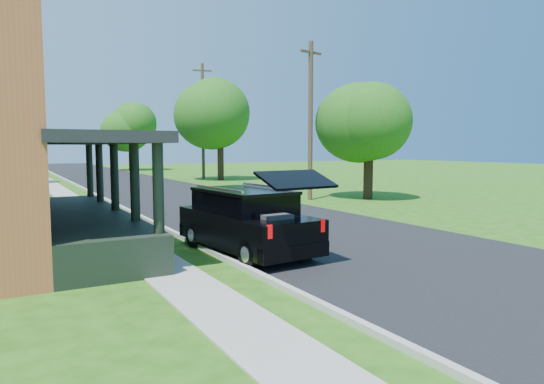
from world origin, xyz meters
TOP-DOWN VIEW (x-y plane):
  - ground at (0.00, 0.00)m, footprint 140.00×140.00m
  - street at (0.00, 20.00)m, footprint 8.00×120.00m
  - curb at (-4.05, 20.00)m, footprint 0.15×120.00m
  - sidewalk at (-5.60, 20.00)m, footprint 1.30×120.00m
  - black_suv at (-3.20, 2.32)m, footprint 2.23×4.97m
  - tree_right_near at (8.38, 11.11)m, footprint 4.63×4.47m
  - tree_right_mid at (7.39, 28.70)m, footprint 7.71×7.82m
  - tree_right_far at (4.97, 50.19)m, footprint 5.90×5.89m
  - utility_pole_near at (5.46, 12.26)m, footprint 1.47×0.43m
  - utility_pole_far at (7.00, 31.56)m, footprint 1.66×0.47m

SIDE VIEW (x-z plane):
  - ground at x=0.00m, z-range 0.00..0.00m
  - street at x=0.00m, z-range -0.01..0.01m
  - curb at x=-4.05m, z-range -0.06..0.06m
  - sidewalk at x=-5.60m, z-range -0.01..0.01m
  - black_suv at x=-3.20m, z-range -0.26..1.99m
  - utility_pole_near at x=5.46m, z-range 0.13..8.35m
  - tree_right_near at x=8.38m, z-range 1.16..8.36m
  - utility_pole_far at x=7.00m, z-range 0.15..10.22m
  - tree_right_far at x=4.97m, z-range 1.24..9.64m
  - tree_right_mid at x=7.39m, z-range 1.25..10.30m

